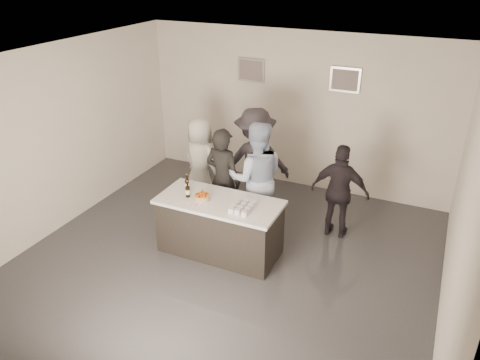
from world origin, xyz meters
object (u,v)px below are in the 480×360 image
at_px(beer_bottle_a, 187,182).
at_px(beer_bottle_b, 188,189).
at_px(cake, 202,197).
at_px(person_guest_left, 200,162).
at_px(person_guest_back, 255,161).
at_px(person_main_black, 223,179).
at_px(person_main_blue, 256,178).
at_px(person_guest_right, 340,192).
at_px(bar_counter, 220,227).

relative_size(beer_bottle_a, beer_bottle_b, 1.00).
height_order(cake, person_guest_left, person_guest_left).
bearing_deg(person_guest_back, person_main_black, 41.23).
bearing_deg(person_main_blue, person_guest_right, 172.28).
bearing_deg(person_guest_left, person_main_black, 162.43).
xyz_separation_m(beer_bottle_a, person_main_black, (0.31, 0.61, -0.15)).
distance_m(person_main_black, person_guest_back, 0.77).
distance_m(bar_counter, person_main_black, 0.88).
bearing_deg(beer_bottle_a, person_guest_left, 110.14).
relative_size(cake, person_guest_right, 0.14).
bearing_deg(person_guest_back, beer_bottle_b, 44.49).
relative_size(bar_counter, beer_bottle_a, 7.15).
height_order(person_main_blue, person_guest_left, person_main_blue).
bearing_deg(bar_counter, person_guest_right, 39.34).
relative_size(beer_bottle_a, person_main_black, 0.15).
height_order(beer_bottle_a, person_guest_right, person_guest_right).
xyz_separation_m(bar_counter, person_main_black, (-0.29, 0.72, 0.43)).
relative_size(bar_counter, person_guest_left, 1.14).
bearing_deg(person_main_black, person_guest_left, -30.38).
bearing_deg(person_main_black, beer_bottle_b, 84.59).
height_order(person_main_black, person_guest_right, person_main_black).
height_order(bar_counter, person_guest_back, person_guest_back).
bearing_deg(person_guest_back, cake, 52.99).
distance_m(person_main_black, person_main_blue, 0.55).
bearing_deg(bar_counter, beer_bottle_a, 170.02).
bearing_deg(person_guest_back, person_main_blue, 86.10).
relative_size(person_main_black, person_guest_back, 0.92).
height_order(beer_bottle_a, person_main_blue, person_main_blue).
height_order(cake, beer_bottle_b, beer_bottle_b).
bearing_deg(person_guest_left, person_guest_back, -152.22).
relative_size(person_main_black, person_guest_left, 1.07).
xyz_separation_m(cake, beer_bottle_a, (-0.36, 0.18, 0.09)).
bearing_deg(bar_counter, person_guest_back, 91.50).
relative_size(beer_bottle_a, person_guest_right, 0.16).
relative_size(beer_bottle_b, person_guest_back, 0.14).
bearing_deg(beer_bottle_a, person_guest_back, 66.80).
bearing_deg(person_main_black, person_guest_right, -155.91).
distance_m(beer_bottle_b, person_main_blue, 1.19).
bearing_deg(person_main_black, person_guest_back, -101.70).
relative_size(bar_counter, person_guest_right, 1.18).
height_order(cake, beer_bottle_a, beer_bottle_a).
distance_m(bar_counter, person_guest_left, 1.72).
height_order(beer_bottle_a, person_guest_back, person_guest_back).
xyz_separation_m(cake, beer_bottle_b, (-0.24, -0.01, 0.09)).
height_order(beer_bottle_a, person_guest_left, person_guest_left).
xyz_separation_m(beer_bottle_b, person_main_black, (0.19, 0.80, -0.15)).
height_order(beer_bottle_b, person_main_blue, person_main_blue).
xyz_separation_m(bar_counter, beer_bottle_b, (-0.48, -0.09, 0.58)).
height_order(cake, person_guest_back, person_guest_back).
bearing_deg(person_main_blue, cake, 37.78).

